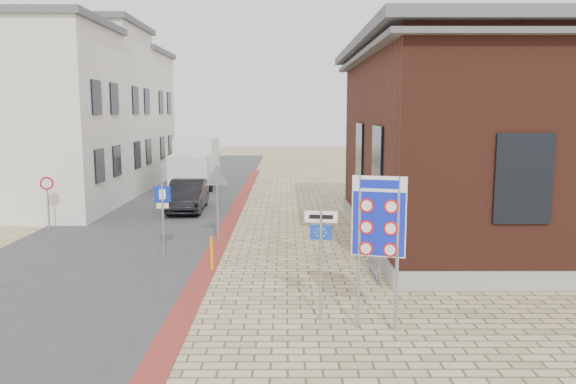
# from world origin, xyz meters

# --- Properties ---
(ground) EXTENTS (120.00, 120.00, 0.00)m
(ground) POSITION_xyz_m (0.00, 0.00, 0.00)
(ground) COLOR tan
(ground) RESTS_ON ground
(road_strip) EXTENTS (7.00, 60.00, 0.02)m
(road_strip) POSITION_xyz_m (-5.50, 15.00, 0.01)
(road_strip) COLOR #38383A
(road_strip) RESTS_ON ground
(curb_strip) EXTENTS (0.60, 40.00, 0.02)m
(curb_strip) POSITION_xyz_m (-2.00, 10.00, 0.01)
(curb_strip) COLOR maroon
(curb_strip) RESTS_ON ground
(brick_building) EXTENTS (13.00, 13.00, 6.80)m
(brick_building) POSITION_xyz_m (8.99, 7.00, 3.49)
(brick_building) COLOR gray
(brick_building) RESTS_ON ground
(townhouse_near) EXTENTS (7.40, 6.40, 8.30)m
(townhouse_near) POSITION_xyz_m (-10.99, 12.00, 4.17)
(townhouse_near) COLOR silver
(townhouse_near) RESTS_ON ground
(townhouse_mid) EXTENTS (7.40, 6.40, 9.10)m
(townhouse_mid) POSITION_xyz_m (-10.99, 18.00, 4.57)
(townhouse_mid) COLOR silver
(townhouse_mid) RESTS_ON ground
(townhouse_far) EXTENTS (7.40, 6.40, 8.30)m
(townhouse_far) POSITION_xyz_m (-10.99, 24.00, 4.17)
(townhouse_far) COLOR silver
(townhouse_far) RESTS_ON ground
(bike_rack) EXTENTS (0.08, 1.80, 0.60)m
(bike_rack) POSITION_xyz_m (2.65, 2.20, 0.26)
(bike_rack) COLOR slate
(bike_rack) RESTS_ON ground
(sedan) EXTENTS (1.63, 4.31, 1.40)m
(sedan) POSITION_xyz_m (-4.14, 12.44, 0.70)
(sedan) COLOR black
(sedan) RESTS_ON ground
(box_truck) EXTENTS (2.40, 5.53, 2.89)m
(box_truck) POSITION_xyz_m (-5.02, 20.28, 1.49)
(box_truck) COLOR slate
(box_truck) RESTS_ON ground
(border_sign) EXTENTS (1.05, 0.33, 3.16)m
(border_sign) POSITION_xyz_m (2.11, -1.50, 2.28)
(border_sign) COLOR gray
(border_sign) RESTS_ON ground
(essen_sign) EXTENTS (0.68, 0.13, 2.53)m
(essen_sign) POSITION_xyz_m (1.00, -1.03, 1.68)
(essen_sign) COLOR gray
(essen_sign) RESTS_ON ground
(parking_sign) EXTENTS (0.49, 0.15, 2.23)m
(parking_sign) POSITION_xyz_m (-3.50, 4.50, 1.50)
(parking_sign) COLOR gray
(parking_sign) RESTS_ON ground
(yield_sign) EXTENTS (0.94, 0.08, 2.64)m
(yield_sign) POSITION_xyz_m (-2.00, 6.00, 2.02)
(yield_sign) COLOR gray
(yield_sign) RESTS_ON ground
(speed_sign) EXTENTS (0.47, 0.16, 2.06)m
(speed_sign) POSITION_xyz_m (-8.50, 8.00, 1.35)
(speed_sign) COLOR gray
(speed_sign) RESTS_ON ground
(bollard) EXTENTS (0.09, 0.09, 0.96)m
(bollard) POSITION_xyz_m (-1.80, 2.80, 0.48)
(bollard) COLOR orange
(bollard) RESTS_ON ground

